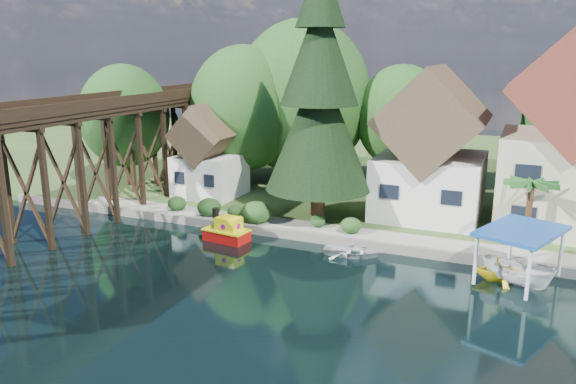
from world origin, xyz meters
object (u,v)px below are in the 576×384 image
house_center (569,143)px  boat_yellow (500,268)px  house_left (431,154)px  boat_white_a (353,250)px  trestle_bridge (82,153)px  shed (210,157)px  tugboat (227,231)px  conifer (319,95)px  boat_canopy (518,261)px  palm_tree (532,186)px

house_center → boat_yellow: house_center is taller
house_left → boat_white_a: size_ratio=3.00×
trestle_bridge → shed: bearing=61.8°
tugboat → boat_white_a: (8.62, 0.66, -0.28)m
boat_white_a → boat_yellow: (8.71, -0.60, 0.37)m
conifer → boat_yellow: 16.51m
trestle_bridge → boat_white_a: 20.61m
boat_canopy → boat_yellow: size_ratio=2.09×
shed → boat_canopy: 26.22m
shed → trestle_bridge: bearing=-118.2°
shed → boat_white_a: (14.95, -7.89, -3.45)m
tugboat → boat_white_a: tugboat is taller
house_left → conifer: conifer is taller
trestle_bridge → palm_tree: (29.90, 5.94, -0.89)m
house_center → palm_tree: (-2.10, -5.39, -1.96)m
trestle_bridge → shed: size_ratio=5.63×
shed → boat_white_a: 17.25m
boat_canopy → boat_white_a: bearing=174.6°
house_left → house_center: 9.10m
conifer → boat_white_a: bearing=-49.8°
trestle_bridge → boat_canopy: bearing=1.0°
shed → tugboat: shed is taller
boat_white_a → trestle_bridge: bearing=86.6°
boat_canopy → boat_yellow: boat_canopy is taller
palm_tree → boat_canopy: 6.23m
tugboat → boat_canopy: 18.26m
conifer → boat_yellow: conifer is taller
house_center → boat_canopy: bearing=-102.7°
trestle_bridge → palm_tree: bearing=11.2°
trestle_bridge → tugboat: (11.33, 0.78, -4.69)m
boat_canopy → house_center: bearing=77.3°
boat_white_a → boat_canopy: bearing=-102.9°
house_left → conifer: bearing=-148.2°
trestle_bridge → house_left: bearing=25.2°
palm_tree → boat_canopy: palm_tree is taller
trestle_bridge → shed: trestle_bridge is taller
boat_white_a → boat_yellow: boat_yellow is taller
palm_tree → boat_yellow: palm_tree is taller
conifer → boat_white_a: 11.16m
conifer → palm_tree: (14.11, -0.42, -5.04)m
trestle_bridge → tugboat: trestle_bridge is taller
house_center → boat_yellow: (-3.34, -10.49, -5.67)m
shed → tugboat: bearing=-53.5°
tugboat → shed: bearing=126.5°
shed → conifer: size_ratio=0.42×
boat_white_a → palm_tree: bearing=-73.2°
palm_tree → tugboat: bearing=-164.5°
conifer → tugboat: conifer is taller
trestle_bridge → palm_tree: size_ratio=9.75×
house_left → boat_yellow: 12.29m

